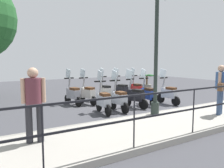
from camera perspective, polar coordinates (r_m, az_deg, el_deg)
name	(u,v)px	position (r m, az deg, el deg)	size (l,w,h in m)	color
ground_plane	(124,105)	(9.39, 3.26, -5.41)	(28.00, 28.00, 0.00)	#424247
promenade_walkway	(183,120)	(7.07, 18.09, -8.94)	(2.20, 20.00, 0.15)	#A39E93
fence_railing	(216,98)	(6.29, 25.61, -3.32)	(0.04, 16.03, 1.07)	black
lamp_post_near	(156,56)	(7.03, 11.42, 7.14)	(0.26, 0.90, 4.22)	#232D28
pedestrian_with_bag	(221,86)	(7.76, 26.51, -0.42)	(0.47, 0.61, 1.59)	#384C70
pedestrian_distant	(34,99)	(4.84, -19.77, -3.74)	(0.38, 0.48, 1.59)	#28282D
potted_palm	(147,84)	(13.28, 9.07, -0.13)	(1.06, 0.66, 1.05)	slate
scooter_near_0	(168,93)	(9.67, 14.50, -2.35)	(1.23, 0.44, 1.54)	black
scooter_near_1	(148,94)	(9.20, 9.27, -2.66)	(1.23, 0.44, 1.54)	black
scooter_near_2	(135,96)	(8.71, 6.11, -3.11)	(1.21, 0.52, 1.54)	black
scooter_near_3	(119,99)	(8.07, 1.80, -3.82)	(1.23, 0.44, 1.54)	black
scooter_near_4	(103,100)	(7.73, -2.30, -4.26)	(1.23, 0.44, 1.54)	black
scooter_far_0	(136,89)	(10.76, 6.26, -1.35)	(1.23, 0.45, 1.54)	black
scooter_far_1	(121,90)	(10.38, 2.27, -1.59)	(1.22, 0.50, 1.54)	black
scooter_far_2	(105,91)	(10.00, -1.86, -1.88)	(1.23, 0.44, 1.54)	black
scooter_far_3	(88,93)	(9.42, -6.41, -2.41)	(1.22, 0.49, 1.54)	black
scooter_far_4	(73,94)	(9.35, -10.20, -2.54)	(1.22, 0.48, 1.54)	black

